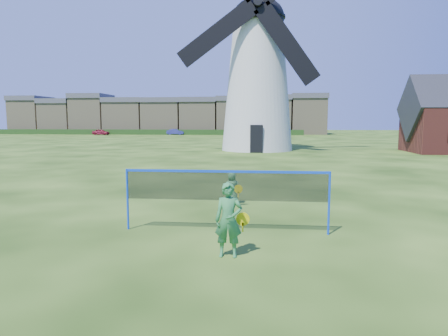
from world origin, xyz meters
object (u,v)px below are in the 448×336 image
player_girl (229,220)px  badminton_net (226,187)px  player_boy (232,188)px  car_right (176,132)px  car_left (101,132)px  windmill (258,75)px

player_girl → badminton_net: bearing=96.1°
player_boy → car_right: 65.01m
car_left → car_right: bearing=-71.3°
car_left → player_boy: bearing=-147.4°
player_boy → badminton_net: bearing=89.2°
badminton_net → player_boy: 3.29m
badminton_net → player_girl: 1.83m
car_left → badminton_net: bearing=-148.5°
windmill → car_right: size_ratio=5.75×
windmill → car_right: windmill is taller
player_boy → car_left: car_left is taller
windmill → car_left: 47.28m
windmill → car_left: windmill is taller
car_right → car_left: bearing=106.7°
badminton_net → player_boy: bearing=91.6°
windmill → player_girl: size_ratio=12.88×
player_boy → player_girl: bearing=91.2°
car_left → windmill: bearing=-133.6°
windmill → player_girl: (-0.16, -29.17, -6.11)m
windmill → player_boy: (-0.48, -24.16, -6.33)m
badminton_net → car_right: (-15.98, 66.27, -0.58)m
windmill → car_left: bearing=130.1°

